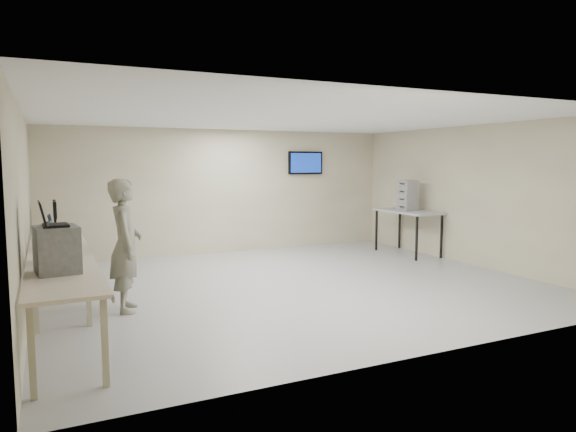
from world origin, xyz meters
name	(u,v)px	position (x,y,z in m)	size (l,w,h in m)	color
room	(293,201)	(0.03, 0.06, 1.41)	(8.01, 7.01, 2.81)	#B0B0B0
workbench	(60,252)	(-3.59, 0.00, 0.83)	(0.76, 6.00, 0.90)	beige
equipment_box	(57,249)	(-3.65, -1.80, 1.15)	(0.42, 0.48, 0.50)	slate
laptop_on_box	(50,220)	(-3.70, -1.80, 1.47)	(0.30, 0.36, 0.27)	black
laptop_0	(57,256)	(-3.64, -1.15, 0.97)	(0.27, 0.32, 0.25)	black
laptop_1	(57,243)	(-3.62, -0.08, 0.97)	(0.38, 0.41, 0.27)	black
laptop_2	(54,233)	(-3.65, 1.03, 0.97)	(0.33, 0.37, 0.25)	black
laptop_3	(55,226)	(-3.61, 2.00, 0.97)	(0.32, 0.37, 0.27)	black
monitor_near	(55,211)	(-3.60, 2.48, 1.18)	(0.21, 0.47, 0.47)	black
monitor_far	(55,210)	(-3.60, 2.75, 1.18)	(0.21, 0.46, 0.46)	black
soldier	(126,245)	(-2.76, -0.39, 0.92)	(0.67, 0.44, 1.84)	gray
side_table	(408,214)	(3.60, 1.51, 0.92)	(0.77, 1.65, 0.99)	#A3A6A9
storage_bins	(408,195)	(3.58, 1.51, 1.33)	(0.32, 0.36, 0.68)	#9EA0A1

